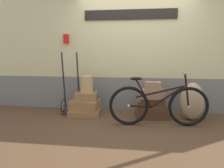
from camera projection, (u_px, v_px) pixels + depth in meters
name	position (u px, v px, depth m)	size (l,w,h in m)	color
ground	(133.00, 123.00, 3.91)	(8.76, 5.20, 0.06)	#513823
station_building	(136.00, 51.00, 4.53)	(6.76, 0.74, 2.70)	slate
suitcase_0	(85.00, 112.00, 4.30)	(0.64, 0.44, 0.12)	olive
suitcase_1	(85.00, 105.00, 4.29)	(0.59, 0.40, 0.20)	olive
suitcase_2	(86.00, 96.00, 4.28)	(0.46, 0.32, 0.16)	olive
suitcase_3	(152.00, 115.00, 4.15)	(0.64, 0.41, 0.12)	#4C2D19
suitcase_4	(152.00, 109.00, 4.11)	(0.57, 0.35, 0.14)	#4C2D19
suitcase_5	(152.00, 101.00, 4.11)	(0.46, 0.28, 0.14)	#4C2D19
suitcase_6	(151.00, 94.00, 4.07)	(0.49, 0.29, 0.18)	#937051
suitcase_7	(153.00, 86.00, 4.04)	(0.32, 0.20, 0.15)	#937051
wicker_basket	(87.00, 84.00, 4.22)	(0.26, 0.26, 0.35)	tan
luggage_trolley	(71.00, 99.00, 4.44)	(0.41, 0.36, 1.32)	black
burlap_sack	(192.00, 101.00, 3.97)	(0.44, 0.38, 0.74)	tan
bicycle	(158.00, 105.00, 3.65)	(1.78, 0.46, 0.98)	black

